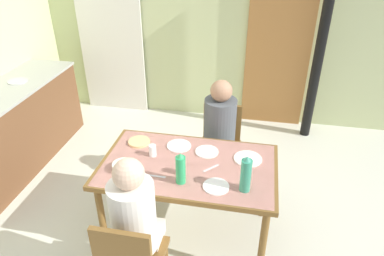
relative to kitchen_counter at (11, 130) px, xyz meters
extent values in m
plane|color=beige|center=(1.95, -0.69, -0.45)|extent=(6.15, 6.15, 0.00)
cube|color=beige|center=(1.95, 1.67, 0.88)|extent=(4.77, 0.10, 2.67)
cube|color=#9F6935|center=(2.81, 1.59, 0.55)|extent=(0.80, 0.05, 2.00)
cylinder|color=black|center=(3.27, 1.32, 0.88)|extent=(0.12, 0.12, 2.67)
cube|color=white|center=(0.58, 1.57, 0.67)|extent=(0.90, 0.03, 2.24)
cube|color=brown|center=(0.00, 0.00, -0.02)|extent=(0.60, 1.97, 0.87)
cube|color=#9E9E99|center=(0.00, 0.00, 0.43)|extent=(0.61, 2.01, 0.03)
cylinder|color=#B7B7BC|center=(0.00, 0.29, 0.45)|extent=(0.21, 0.21, 0.01)
cube|color=brown|center=(2.12, -0.65, 0.28)|extent=(1.40, 0.85, 0.04)
cube|color=#E59C8C|center=(2.12, -0.65, 0.30)|extent=(1.35, 0.81, 0.00)
cylinder|color=brown|center=(1.49, -1.01, -0.09)|extent=(0.06, 0.06, 0.72)
cylinder|color=brown|center=(2.75, -1.01, -0.09)|extent=(0.06, 0.06, 0.72)
cylinder|color=brown|center=(1.49, -0.30, -0.09)|extent=(0.06, 0.06, 0.72)
cylinder|color=brown|center=(2.75, -0.30, -0.09)|extent=(0.06, 0.06, 0.72)
cube|color=brown|center=(1.89, -1.36, 0.00)|extent=(0.40, 0.40, 0.04)
cube|color=brown|center=(2.29, 0.05, 0.00)|extent=(0.40, 0.40, 0.04)
cube|color=brown|center=(2.29, 0.23, 0.21)|extent=(0.38, 0.04, 0.42)
cylinder|color=brown|center=(2.46, -0.12, -0.25)|extent=(0.04, 0.04, 0.41)
cylinder|color=brown|center=(2.12, -0.12, -0.25)|extent=(0.04, 0.04, 0.41)
cylinder|color=brown|center=(2.46, 0.22, -0.25)|extent=(0.04, 0.04, 0.41)
cylinder|color=brown|center=(2.12, 0.22, -0.25)|extent=(0.04, 0.04, 0.41)
cube|color=silver|center=(1.89, -1.20, 0.06)|extent=(0.30, 0.22, 0.12)
cylinder|color=silver|center=(1.89, -1.31, 0.32)|extent=(0.30, 0.30, 0.52)
sphere|color=beige|center=(1.89, -1.31, 0.67)|extent=(0.20, 0.20, 0.20)
cube|color=#49504E|center=(2.29, -0.11, 0.06)|extent=(0.30, 0.22, 0.12)
cylinder|color=#4C5156|center=(2.29, 0.00, 0.32)|extent=(0.30, 0.30, 0.52)
sphere|color=#A87A5B|center=(2.29, 0.00, 0.67)|extent=(0.20, 0.20, 0.20)
cylinder|color=#308D6D|center=(2.58, -0.88, 0.43)|extent=(0.08, 0.08, 0.26)
cone|color=teal|center=(2.58, -0.88, 0.58)|extent=(0.06, 0.06, 0.04)
cylinder|color=#26A05C|center=(2.11, -0.88, 0.42)|extent=(0.07, 0.07, 0.22)
cone|color=#33A45F|center=(2.11, -0.88, 0.54)|extent=(0.05, 0.05, 0.03)
cylinder|color=silver|center=(1.64, -0.82, 0.33)|extent=(0.17, 0.17, 0.05)
cylinder|color=white|center=(1.99, -0.41, 0.31)|extent=(0.21, 0.21, 0.01)
cylinder|color=white|center=(2.58, -0.49, 0.31)|extent=(0.23, 0.23, 0.01)
cylinder|color=white|center=(2.24, -0.46, 0.31)|extent=(0.19, 0.19, 0.01)
cylinder|color=white|center=(2.38, -0.89, 0.31)|extent=(0.19, 0.19, 0.01)
cylinder|color=silver|center=(1.81, -0.59, 0.35)|extent=(0.06, 0.06, 0.10)
cylinder|color=silver|center=(2.08, -0.78, 0.35)|extent=(0.06, 0.06, 0.09)
cylinder|color=#DBB77A|center=(1.63, -0.42, 0.31)|extent=(0.19, 0.19, 0.02)
cube|color=silver|center=(1.91, -0.85, 0.31)|extent=(0.15, 0.02, 0.00)
cube|color=silver|center=(2.31, -0.67, 0.31)|extent=(0.11, 0.12, 0.00)
camera|label=1|loc=(2.59, -2.90, 1.99)|focal=33.28mm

